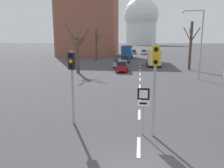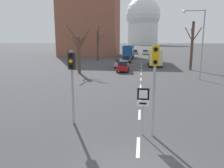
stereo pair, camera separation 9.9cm
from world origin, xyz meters
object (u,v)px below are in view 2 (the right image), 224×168
at_px(traffic_signal_centre_tall, 155,73).
at_px(traffic_signal_near_left, 72,73).
at_px(sedan_distant_centre, 121,63).
at_px(street_lamp_right, 199,37).
at_px(sedan_mid_centre, 123,66).
at_px(sedan_far_right, 135,52).
at_px(sedan_near_left, 152,51).
at_px(delivery_truck, 155,57).
at_px(sedan_far_left, 145,52).
at_px(city_bus, 129,51).
at_px(route_sign_post, 143,103).
at_px(sedan_near_right, 127,59).

xyz_separation_m(traffic_signal_centre_tall, traffic_signal_near_left, (-4.53, 1.17, -0.28)).
bearing_deg(traffic_signal_centre_tall, traffic_signal_near_left, 165.57).
distance_m(traffic_signal_near_left, sedan_distant_centre, 27.50).
xyz_separation_m(street_lamp_right, sedan_mid_centre, (-9.62, 5.84, -4.33)).
bearing_deg(sedan_far_right, sedan_near_left, 39.50).
bearing_deg(sedan_mid_centre, delivery_truck, 57.36).
height_order(street_lamp_right, sedan_mid_centre, street_lamp_right).
xyz_separation_m(sedan_far_left, sedan_distant_centre, (-4.91, -38.39, -0.03)).
bearing_deg(traffic_signal_near_left, sedan_distant_centre, 89.74).
distance_m(sedan_near_left, sedan_far_left, 8.11).
bearing_deg(city_bus, route_sign_post, -85.67).
xyz_separation_m(traffic_signal_near_left, sedan_near_right, (0.67, 35.95, -2.23)).
distance_m(street_lamp_right, sedan_mid_centre, 12.06).
bearing_deg(sedan_far_left, sedan_distant_centre, -97.29).
bearing_deg(sedan_distant_centre, street_lamp_right, -46.67).
bearing_deg(sedan_distant_centre, city_bus, 89.66).
bearing_deg(sedan_far_left, traffic_signal_near_left, -94.38).
distance_m(sedan_mid_centre, sedan_far_right, 46.36).
distance_m(traffic_signal_centre_tall, delivery_truck, 31.69).
bearing_deg(route_sign_post, sedan_far_left, 89.12).
relative_size(sedan_near_right, sedan_far_left, 0.87).
bearing_deg(traffic_signal_centre_tall, sedan_far_left, 89.57).
xyz_separation_m(street_lamp_right, sedan_distant_centre, (-10.52, 11.16, -4.39)).
xyz_separation_m(sedan_far_right, sedan_distant_centre, (-1.35, -41.05, 0.02)).
height_order(sedan_near_right, city_bus, city_bus).
height_order(route_sign_post, street_lamp_right, street_lamp_right).
xyz_separation_m(route_sign_post, sedan_far_right, (-2.54, 69.60, -0.94)).
bearing_deg(sedan_mid_centre, traffic_signal_near_left, -92.67).
xyz_separation_m(traffic_signal_near_left, sedan_distant_centre, (0.12, 27.42, -2.19)).
relative_size(city_bus, delivery_truck, 1.50).
xyz_separation_m(sedan_near_right, sedan_far_left, (4.37, 29.85, 0.07)).
bearing_deg(sedan_near_left, street_lamp_right, -86.94).
bearing_deg(street_lamp_right, city_bus, 107.82).
xyz_separation_m(street_lamp_right, sedan_far_right, (-9.17, 52.20, -4.40)).
bearing_deg(sedan_distant_centre, traffic_signal_centre_tall, -81.23).
bearing_deg(sedan_near_right, street_lamp_right, -63.13).
distance_m(street_lamp_right, city_bus, 34.13).
relative_size(traffic_signal_centre_tall, sedan_near_right, 1.23).
height_order(sedan_far_left, city_bus, city_bus).
bearing_deg(sedan_far_right, sedan_near_right, -91.41).
distance_m(city_bus, delivery_truck, 19.18).
xyz_separation_m(sedan_distant_centre, delivery_truck, (6.24, 3.01, 0.90)).
bearing_deg(city_bus, sedan_far_left, 74.44).
bearing_deg(route_sign_post, sedan_near_right, 95.15).
height_order(traffic_signal_near_left, sedan_distant_centre, traffic_signal_near_left).
bearing_deg(sedan_distant_centre, sedan_mid_centre, -80.32).
height_order(traffic_signal_centre_tall, sedan_near_left, traffic_signal_centre_tall).
xyz_separation_m(sedan_far_left, city_bus, (-4.79, -17.19, 1.22)).
distance_m(sedan_mid_centre, sedan_distant_centre, 5.39).
bearing_deg(sedan_near_left, city_bus, -106.42).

